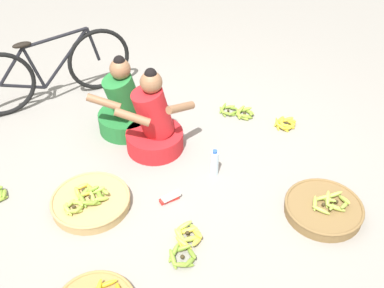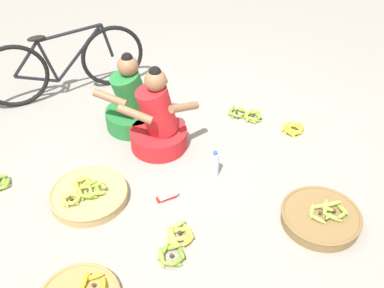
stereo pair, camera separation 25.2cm
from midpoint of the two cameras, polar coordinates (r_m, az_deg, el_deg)
name	(u,v)px [view 2 (the right image)]	position (r m, az deg, el deg)	size (l,w,h in m)	color
ground_plane	(182,162)	(4.01, 0.57, -2.33)	(10.00, 10.00, 0.00)	gray
vendor_woman_front	(158,123)	(4.02, -2.53, 2.66)	(0.71, 0.52, 0.83)	red
vendor_woman_behind	(132,104)	(4.32, -5.97, 4.99)	(0.75, 0.52, 0.79)	#237233
bicycle_leaning	(65,65)	(4.88, -14.37, 9.66)	(1.70, 0.08, 0.73)	black
banana_basket_mid_right	(321,217)	(3.65, 17.94, -8.84)	(0.61, 0.61, 0.17)	brown
banana_basket_near_bicycle	(89,195)	(3.71, -11.05, -6.36)	(0.63, 0.63, 0.17)	tan
loose_bananas_back_left	(294,129)	(4.48, 14.32, 1.83)	(0.24, 0.22, 0.09)	yellow
loose_bananas_back_center	(247,115)	(4.58, 8.55, 3.63)	(0.32, 0.35, 0.09)	#8CAD38
loose_bananas_mid_left	(177,242)	(3.35, 0.32, -12.36)	(0.35, 0.37, 0.10)	#9EB747
water_bottle	(215,164)	(3.82, 4.80, -2.63)	(0.07, 0.07, 0.26)	silver
packet_carton_stack	(167,196)	(3.66, -1.18, -6.67)	(0.18, 0.06, 0.06)	red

